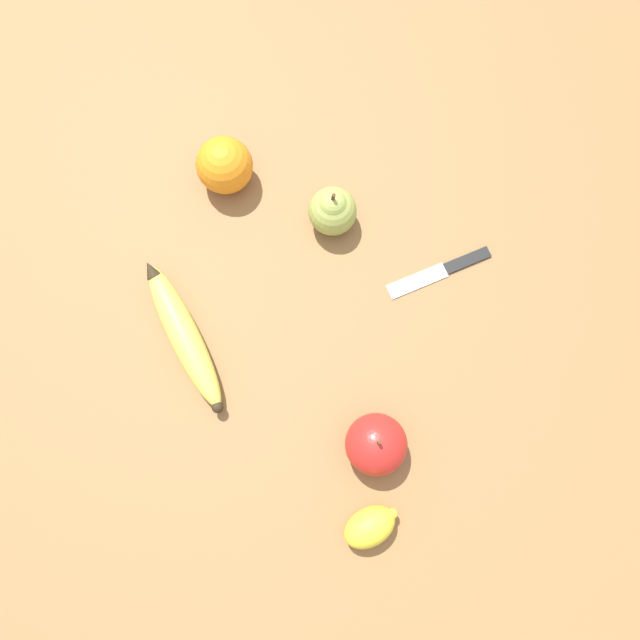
{
  "coord_description": "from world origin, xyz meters",
  "views": [
    {
      "loc": [
        -0.16,
        -0.07,
        0.84
      ],
      "look_at": [
        0.05,
        -0.04,
        0.03
      ],
      "focal_mm": 35.0,
      "sensor_mm": 36.0,
      "label": 1
    }
  ],
  "objects_px": {
    "lemon": "(370,527)",
    "pear": "(333,210)",
    "apple": "(376,444)",
    "banana": "(183,335)",
    "paring_knife": "(443,270)",
    "orange": "(224,165)"
  },
  "relations": [
    {
      "from": "lemon",
      "to": "pear",
      "type": "bearing_deg",
      "value": 15.41
    },
    {
      "from": "pear",
      "to": "apple",
      "type": "height_order",
      "value": "pear"
    },
    {
      "from": "banana",
      "to": "paring_knife",
      "type": "distance_m",
      "value": 0.37
    },
    {
      "from": "apple",
      "to": "orange",
      "type": "bearing_deg",
      "value": 37.34
    },
    {
      "from": "banana",
      "to": "paring_knife",
      "type": "xyz_separation_m",
      "value": [
        0.16,
        -0.34,
        -0.02
      ]
    },
    {
      "from": "apple",
      "to": "pear",
      "type": "bearing_deg",
      "value": 18.83
    },
    {
      "from": "banana",
      "to": "paring_knife",
      "type": "height_order",
      "value": "banana"
    },
    {
      "from": "orange",
      "to": "pear",
      "type": "bearing_deg",
      "value": -104.54
    },
    {
      "from": "pear",
      "to": "lemon",
      "type": "relative_size",
      "value": 1.05
    },
    {
      "from": "apple",
      "to": "paring_knife",
      "type": "relative_size",
      "value": 0.59
    },
    {
      "from": "orange",
      "to": "apple",
      "type": "bearing_deg",
      "value": -142.66
    },
    {
      "from": "orange",
      "to": "lemon",
      "type": "relative_size",
      "value": 0.98
    },
    {
      "from": "banana",
      "to": "paring_knife",
      "type": "bearing_deg",
      "value": -102.35
    },
    {
      "from": "pear",
      "to": "apple",
      "type": "xyz_separation_m",
      "value": [
        -0.31,
        -0.1,
        -0.0
      ]
    },
    {
      "from": "banana",
      "to": "lemon",
      "type": "relative_size",
      "value": 2.44
    },
    {
      "from": "orange",
      "to": "paring_knife",
      "type": "bearing_deg",
      "value": -105.52
    },
    {
      "from": "lemon",
      "to": "paring_knife",
      "type": "relative_size",
      "value": 0.58
    },
    {
      "from": "orange",
      "to": "lemon",
      "type": "bearing_deg",
      "value": -148.64
    },
    {
      "from": "apple",
      "to": "lemon",
      "type": "xyz_separation_m",
      "value": [
        -0.1,
        -0.01,
        -0.01
      ]
    },
    {
      "from": "banana",
      "to": "pear",
      "type": "relative_size",
      "value": 2.33
    },
    {
      "from": "lemon",
      "to": "paring_knife",
      "type": "distance_m",
      "value": 0.36
    },
    {
      "from": "pear",
      "to": "apple",
      "type": "relative_size",
      "value": 1.02
    }
  ]
}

